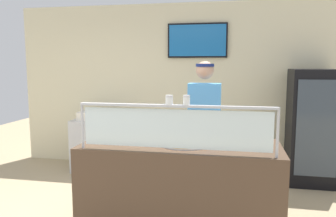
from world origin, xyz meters
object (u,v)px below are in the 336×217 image
at_px(pizza_server, 184,141).
at_px(worker_figure, 204,125).
at_px(pizza_box_stack, 96,115).
at_px(parmesan_shaker, 169,101).
at_px(drink_fridge, 312,127).
at_px(pepper_flake_shaker, 186,101).
at_px(pizza_tray, 185,143).

bearing_deg(pizza_server, worker_figure, 78.62).
relative_size(pizza_server, pizza_box_stack, 0.57).
xyz_separation_m(parmesan_shaker, worker_figure, (0.22, 1.11, -0.41)).
height_order(worker_figure, drink_fridge, worker_figure).
bearing_deg(pepper_flake_shaker, pizza_server, 102.08).
xyz_separation_m(pizza_server, pepper_flake_shaker, (0.06, -0.30, 0.42)).
distance_m(pepper_flake_shaker, worker_figure, 1.18).
distance_m(worker_figure, pizza_box_stack, 2.11).
distance_m(drink_fridge, pizza_box_stack, 3.28).
xyz_separation_m(pizza_tray, pizza_server, (-0.01, -0.02, 0.02)).
relative_size(pizza_tray, drink_fridge, 0.30).
distance_m(pizza_tray, drink_fridge, 2.45).
height_order(pizza_tray, parmesan_shaker, parmesan_shaker).
xyz_separation_m(pizza_tray, parmesan_shaker, (-0.10, -0.32, 0.44)).
bearing_deg(drink_fridge, pizza_box_stack, -179.24).
relative_size(pizza_server, parmesan_shaker, 3.36).
height_order(drink_fridge, pizza_box_stack, drink_fridge).
bearing_deg(worker_figure, pizza_tray, -98.58).
height_order(pizza_server, pizza_box_stack, pizza_server).
distance_m(pizza_server, parmesan_shaker, 0.53).
relative_size(parmesan_shaker, worker_figure, 0.05).
xyz_separation_m(parmesan_shaker, pizza_box_stack, (-1.61, 2.16, -0.50)).
relative_size(pizza_tray, parmesan_shaker, 6.04).
xyz_separation_m(pizza_server, drink_fridge, (1.58, 1.90, -0.16)).
xyz_separation_m(pizza_tray, worker_figure, (0.12, 0.78, 0.04)).
relative_size(pizza_server, pepper_flake_shaker, 3.26).
bearing_deg(pizza_server, pizza_box_stack, 130.14).
bearing_deg(worker_figure, pizza_box_stack, 149.95).
height_order(pepper_flake_shaker, worker_figure, worker_figure).
distance_m(pizza_tray, parmesan_shaker, 0.56).
bearing_deg(pizza_box_stack, pepper_flake_shaker, -50.83).
bearing_deg(worker_figure, pepper_flake_shaker, -93.34).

